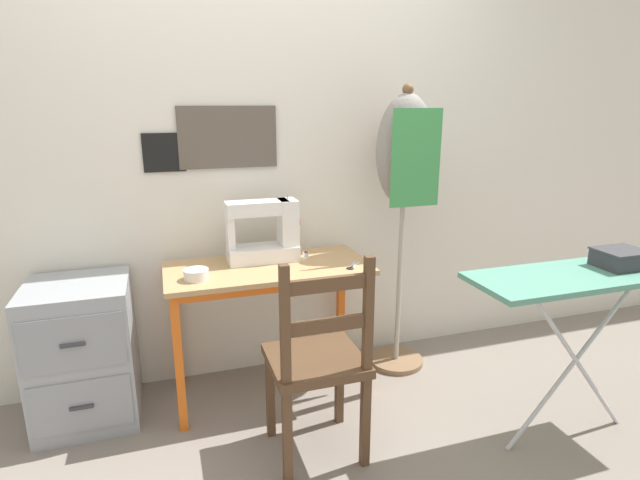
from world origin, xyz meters
The scene contains 12 objects.
ground_plane centered at (0.00, 0.00, 0.00)m, with size 14.00×14.00×0.00m, color gray.
wall_back centered at (0.00, 0.55, 1.28)m, with size 10.00×0.07×2.55m.
sewing_table centered at (0.00, 0.23, 0.61)m, with size 1.03×0.49×0.71m.
sewing_machine centered at (0.02, 0.34, 0.86)m, with size 0.38×0.17×0.34m.
fabric_bowl centered at (-0.36, 0.15, 0.74)m, with size 0.12×0.12×0.05m.
scissors centered at (0.40, 0.09, 0.72)m, with size 0.10×0.11×0.01m.
thread_spool_near_machine centered at (0.22, 0.31, 0.73)m, with size 0.03×0.03×0.03m.
wooden_chair centered at (0.09, -0.32, 0.45)m, with size 0.40×0.38×0.95m.
filing_cabinet centered at (-0.91, 0.29, 0.35)m, with size 0.46×0.46×0.70m.
dress_form centered at (0.78, 0.30, 1.18)m, with size 0.33×0.32×1.61m.
ironing_board centered at (1.23, -0.56, 0.77)m, with size 1.07×0.35×0.82m.
storage_box centered at (1.41, -0.55, 0.86)m, with size 0.21×0.17×0.08m.
Camera 1 is at (-0.49, -2.13, 1.51)m, focal length 28.00 mm.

